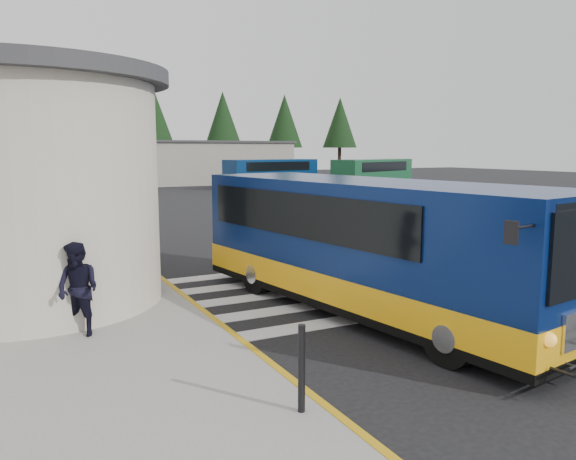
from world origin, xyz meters
name	(u,v)px	position (x,y,z in m)	size (l,w,h in m)	color
ground	(330,279)	(0.00, 0.00, 0.00)	(140.00, 140.00, 0.00)	black
curb_strip	(139,263)	(-4.05, 4.00, 0.08)	(0.12, 34.00, 0.16)	gold
crosswalk	(330,287)	(-0.50, -0.80, 0.01)	(8.00, 5.35, 0.01)	silver
depot_building	(156,163)	(6.00, 42.00, 2.11)	(26.40, 8.40, 4.20)	gray
tree_line	(138,118)	(6.29, 50.00, 6.77)	(58.40, 4.40, 10.00)	black
transit_bus	(370,250)	(-0.84, -2.88, 1.30)	(4.28, 9.88, 2.72)	#06194F
pedestrian_a	(46,277)	(-6.86, -1.01, 0.98)	(0.61, 0.40, 1.67)	black
pedestrian_b	(78,289)	(-6.44, -2.22, 0.97)	(0.79, 0.62, 1.63)	black
bollard	(302,369)	(-4.40, -6.49, 0.70)	(0.09, 0.09, 1.10)	black
far_bus_a	(271,172)	(13.34, 31.50, 1.41)	(8.68, 3.71, 2.17)	#062450
far_bus_b	(373,173)	(20.08, 26.05, 1.43)	(8.84, 5.28, 2.20)	#134828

